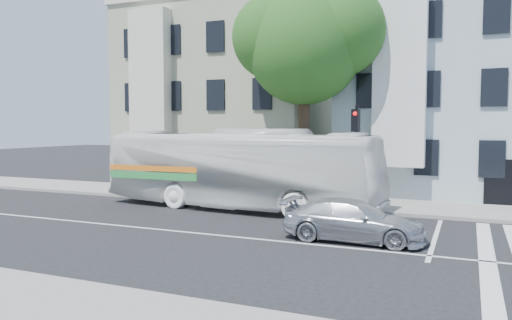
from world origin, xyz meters
The scene contains 10 objects.
ground centered at (0.00, 0.00, 0.00)m, with size 120.00×120.00×0.00m, color black.
sidewalk_far centered at (0.00, 8.00, 0.07)m, with size 80.00×4.00×0.15m, color gray.
sidewalk_near centered at (0.00, -8.00, 0.07)m, with size 80.00×4.00×0.15m, color gray.
building_left centered at (-7.00, 15.00, 5.50)m, with size 12.00×10.00×11.00m, color #9EA086.
building_right centered at (7.00, 15.00, 5.50)m, with size 12.00×10.00×11.00m, color #A4BAC4.
street_tree centered at (0.06, 8.74, 7.83)m, with size 7.30×5.90×11.10m.
bus centered at (-1.98, 5.20, 1.78)m, with size 12.81×3.00×3.57m, color white.
sedan centered at (4.09, 1.03, 0.66)m, with size 4.56×1.86×1.32m, color silver.
hedge centered at (-1.57, 6.80, 0.50)m, with size 8.50×0.84×0.70m, color #26561B, non-canonical shape.
traffic_signal centered at (3.11, 5.94, 2.95)m, with size 0.47×0.54×4.57m.
Camera 1 is at (7.46, -14.79, 3.72)m, focal length 35.00 mm.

